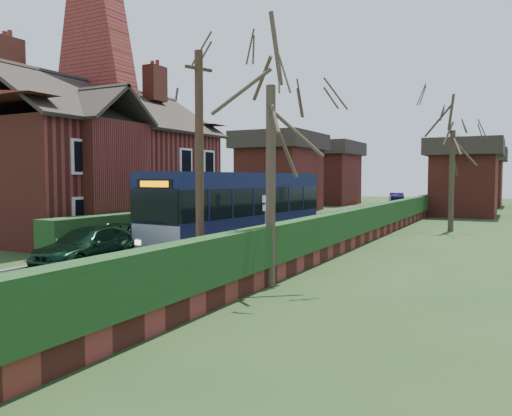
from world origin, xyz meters
The scene contains 18 objects.
ground centered at (0.00, 0.00, 0.00)m, with size 140.00×140.00×0.00m, color #2A401B.
road centered at (0.00, 10.00, 0.01)m, with size 6.00×100.00×0.02m, color black.
pavement centered at (4.25, 10.00, 0.07)m, with size 2.50×100.00×0.14m, color slate.
kerb_right centered at (3.05, 10.00, 0.07)m, with size 0.12×100.00×0.14m, color gray.
kerb_left centered at (-3.05, 10.00, 0.05)m, with size 0.12×100.00×0.10m, color gray.
front_hedge centered at (-3.90, 5.00, 0.80)m, with size 1.20×16.00×1.60m, color #1A3213.
picket_fence centered at (-3.15, 5.00, 0.45)m, with size 0.10×16.00×0.90m, color tan, non-canonical shape.
right_wall_hedge centered at (5.80, 10.00, 1.02)m, with size 0.60×50.00×1.80m.
brick_house centered at (-8.73, 4.78, 4.38)m, with size 9.30×14.60×10.30m.
bus centered at (0.80, 4.27, 1.73)m, with size 3.57×11.67×3.49m.
car_silver centered at (-2.05, 3.95, 0.72)m, with size 1.70×4.22×1.44m, color silver.
car_green centered at (-1.60, -2.93, 0.70)m, with size 1.97×4.84×1.41m, color black.
car_distant centered at (-0.36, 44.70, 0.73)m, with size 1.54×4.41×1.45m, color black.
bus_stop_sign centered at (3.20, 2.26, 1.68)m, with size 0.13×0.39×2.55m.
telegraph_pole centered at (4.80, -5.00, 3.38)m, with size 0.37×0.83×6.68m.
tree_right_near centered at (6.00, -3.02, 6.38)m, with size 3.96×3.96×8.54m.
tree_right_far centered at (9.00, 15.86, 6.51)m, with size 4.51×4.51×8.72m.
tree_house_side centered at (-10.94, 15.34, 8.04)m, with size 4.74×4.74×10.77m.
Camera 1 is at (12.49, -16.37, 3.26)m, focal length 35.00 mm.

